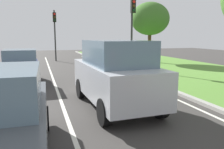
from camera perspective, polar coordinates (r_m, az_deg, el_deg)
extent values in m
plane|color=#383533|center=(12.12, -10.67, -2.19)|extent=(60.00, 60.00, 0.00)
cube|color=silver|center=(12.06, -13.98, -2.36)|extent=(0.12, 32.00, 0.01)
cube|color=silver|center=(13.03, 5.23, -1.24)|extent=(0.12, 32.00, 0.01)
cube|color=#548433|center=(15.58, 22.08, -0.04)|extent=(9.00, 48.00, 0.06)
cube|color=#9E9B93|center=(13.22, 7.23, -0.87)|extent=(0.24, 48.00, 0.12)
cube|color=#B7BABF|center=(7.85, 0.67, -1.42)|extent=(2.05, 4.56, 1.10)
cube|color=slate|center=(7.58, 1.08, 5.45)|extent=(1.79, 2.76, 0.80)
cylinder|color=black|center=(9.17, -7.83, -3.43)|extent=(0.25, 0.77, 0.76)
cylinder|color=black|center=(9.66, 2.37, -2.68)|extent=(0.25, 0.77, 0.76)
cylinder|color=black|center=(6.31, -2.00, -9.31)|extent=(0.25, 0.77, 0.76)
cylinder|color=black|center=(7.01, 11.86, -7.58)|extent=(0.25, 0.77, 0.76)
cylinder|color=black|center=(6.26, -16.42, -10.45)|extent=(0.24, 0.65, 0.64)
cube|color=navy|center=(12.56, -21.54, 0.95)|extent=(1.72, 3.73, 0.80)
cube|color=slate|center=(12.23, -21.80, 4.22)|extent=(1.52, 1.93, 0.68)
cylinder|color=black|center=(13.91, -24.33, -0.13)|extent=(0.23, 0.60, 0.60)
cylinder|color=black|center=(13.84, -18.11, 0.20)|extent=(0.23, 0.60, 0.60)
cylinder|color=black|center=(11.45, -25.46, -2.11)|extent=(0.23, 0.60, 0.60)
cylinder|color=black|center=(11.36, -17.89, -1.72)|extent=(0.23, 0.60, 0.60)
cylinder|color=#2D2D2D|center=(16.61, 4.90, 10.08)|extent=(0.14, 0.14, 5.21)
cube|color=black|center=(16.55, 5.27, 16.52)|extent=(0.32, 0.24, 0.90)
sphere|color=red|center=(16.47, 5.47, 17.54)|extent=(0.20, 0.20, 0.20)
sphere|color=#382B0C|center=(16.43, 5.46, 16.57)|extent=(0.20, 0.20, 0.20)
sphere|color=black|center=(16.40, 5.44, 15.60)|extent=(0.20, 0.20, 0.20)
cylinder|color=#2D2D2D|center=(23.41, -13.96, 9.27)|extent=(0.14, 0.14, 4.91)
cube|color=black|center=(23.28, -14.10, 13.62)|extent=(0.32, 0.24, 0.90)
sphere|color=red|center=(23.17, -14.11, 14.33)|extent=(0.20, 0.20, 0.20)
sphere|color=#382B0C|center=(23.15, -14.08, 13.64)|extent=(0.20, 0.20, 0.20)
sphere|color=black|center=(23.13, -14.05, 12.95)|extent=(0.20, 0.20, 0.20)
cylinder|color=#4C331E|center=(21.82, 9.23, 6.52)|extent=(0.32, 0.32, 2.69)
ellipsoid|color=#3D6B28|center=(21.85, 9.42, 13.50)|extent=(3.50, 3.50, 2.98)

